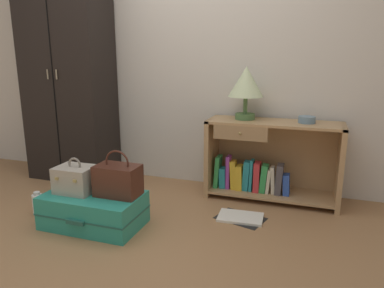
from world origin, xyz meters
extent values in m
plane|color=#9E7047|center=(0.00, 0.00, 0.00)|extent=(9.00, 9.00, 0.00)
cube|color=beige|center=(0.00, 1.50, 1.30)|extent=(6.40, 0.10, 2.60)
cube|color=black|center=(-1.14, 1.20, 1.06)|extent=(0.83, 0.45, 2.13)
cube|color=black|center=(-1.14, 0.98, 1.06)|extent=(0.01, 0.01, 2.03)
cylinder|color=gray|center=(-1.19, 0.97, 1.06)|extent=(0.01, 0.01, 0.09)
cylinder|color=gray|center=(-1.09, 0.97, 1.06)|extent=(0.01, 0.01, 0.09)
cube|color=tan|center=(0.34, 1.23, 0.35)|extent=(0.04, 0.37, 0.69)
cube|color=tan|center=(1.43, 1.23, 0.35)|extent=(0.04, 0.37, 0.69)
cube|color=tan|center=(0.88, 1.23, 0.68)|extent=(1.13, 0.37, 0.02)
cube|color=tan|center=(0.88, 1.23, 0.06)|extent=(1.05, 0.37, 0.02)
cube|color=tan|center=(0.88, 1.41, 0.35)|extent=(1.05, 0.01, 0.67)
cube|color=#9D7950|center=(0.63, 1.06, 0.61)|extent=(0.45, 0.02, 0.12)
sphere|color=#9E844C|center=(0.63, 1.04, 0.61)|extent=(0.02, 0.02, 0.02)
cube|color=green|center=(0.41, 1.20, 0.21)|extent=(0.05, 0.13, 0.29)
cube|color=teal|center=(0.46, 1.20, 0.16)|extent=(0.06, 0.10, 0.19)
cube|color=purple|center=(0.51, 1.20, 0.21)|extent=(0.03, 0.10, 0.30)
cube|color=gold|center=(0.55, 1.20, 0.19)|extent=(0.07, 0.10, 0.26)
cube|color=gold|center=(0.61, 1.20, 0.17)|extent=(0.06, 0.12, 0.22)
cube|color=teal|center=(0.67, 1.20, 0.20)|extent=(0.07, 0.09, 0.27)
cube|color=teal|center=(0.71, 1.20, 0.21)|extent=(0.03, 0.09, 0.28)
cube|color=red|center=(0.76, 1.20, 0.20)|extent=(0.05, 0.12, 0.26)
cube|color=green|center=(0.82, 1.20, 0.19)|extent=(0.07, 0.11, 0.25)
cube|color=beige|center=(0.87, 1.20, 0.17)|extent=(0.04, 0.11, 0.22)
cube|color=beige|center=(0.90, 1.20, 0.18)|extent=(0.05, 0.09, 0.24)
cube|color=#4C474C|center=(0.95, 1.20, 0.20)|extent=(0.06, 0.13, 0.27)
cube|color=#2D51B2|center=(1.02, 1.20, 0.16)|extent=(0.06, 0.10, 0.18)
cylinder|color=#4C7542|center=(0.63, 1.27, 0.72)|extent=(0.17, 0.17, 0.05)
cylinder|color=#4C7542|center=(0.63, 1.27, 0.82)|extent=(0.04, 0.04, 0.15)
cone|color=beige|center=(0.63, 1.27, 1.02)|extent=(0.30, 0.30, 0.26)
cylinder|color=slate|center=(1.14, 1.25, 0.72)|extent=(0.14, 0.14, 0.05)
cube|color=teal|center=(-0.30, 0.28, 0.12)|extent=(0.72, 0.42, 0.25)
cube|color=#235E52|center=(-0.30, 0.28, 0.12)|extent=(0.72, 0.43, 0.01)
cube|color=#235E52|center=(-0.30, 0.06, 0.12)|extent=(0.14, 0.02, 0.03)
cube|color=#A89E8E|center=(-0.44, 0.28, 0.34)|extent=(0.28, 0.22, 0.19)
torus|color=slate|center=(-0.44, 0.28, 0.46)|extent=(0.11, 0.02, 0.11)
cube|color=tan|center=(-0.52, 0.17, 0.38)|extent=(0.02, 0.01, 0.02)
cube|color=tan|center=(-0.36, 0.17, 0.38)|extent=(0.02, 0.01, 0.02)
cube|color=#472319|center=(-0.11, 0.33, 0.36)|extent=(0.32, 0.20, 0.22)
torus|color=#472319|center=(-0.11, 0.33, 0.49)|extent=(0.19, 0.01, 0.19)
cylinder|color=white|center=(-0.83, 0.30, 0.08)|extent=(0.08, 0.08, 0.16)
cylinder|color=silver|center=(-0.83, 0.30, 0.18)|extent=(0.05, 0.05, 0.02)
cube|color=white|center=(0.72, 0.74, 0.01)|extent=(0.36, 0.25, 0.02)
cube|color=black|center=(0.72, 0.74, 0.00)|extent=(0.41, 0.34, 0.01)
camera|label=1|loc=(1.20, -1.84, 1.24)|focal=33.91mm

